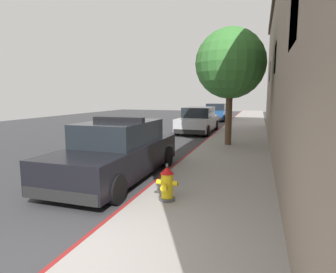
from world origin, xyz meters
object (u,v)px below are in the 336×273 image
at_px(parked_car_silver_ahead, 198,120).
at_px(parked_car_dark_far, 217,112).
at_px(police_cruiser, 118,151).
at_px(fire_hydrant, 167,184).
at_px(street_tree, 230,64).

distance_m(parked_car_silver_ahead, parked_car_dark_far, 9.32).
distance_m(police_cruiser, fire_hydrant, 2.49).
relative_size(police_cruiser, parked_car_silver_ahead, 1.00).
bearing_deg(fire_hydrant, parked_car_dark_far, 95.68).
distance_m(parked_car_silver_ahead, fire_hydrant, 12.11).
bearing_deg(parked_car_dark_far, fire_hydrant, -84.32).
xyz_separation_m(fire_hydrant, street_tree, (0.45, 7.19, 3.10)).
bearing_deg(street_tree, police_cruiser, -112.87).
height_order(parked_car_silver_ahead, parked_car_dark_far, same).
xyz_separation_m(parked_car_silver_ahead, fire_hydrant, (1.88, -11.96, -0.25)).
relative_size(police_cruiser, parked_car_dark_far, 1.00).
bearing_deg(fire_hydrant, police_cruiser, 141.05).
bearing_deg(police_cruiser, parked_car_silver_ahead, 89.77).
relative_size(fire_hydrant, street_tree, 0.15).
bearing_deg(parked_car_silver_ahead, fire_hydrant, -81.05).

